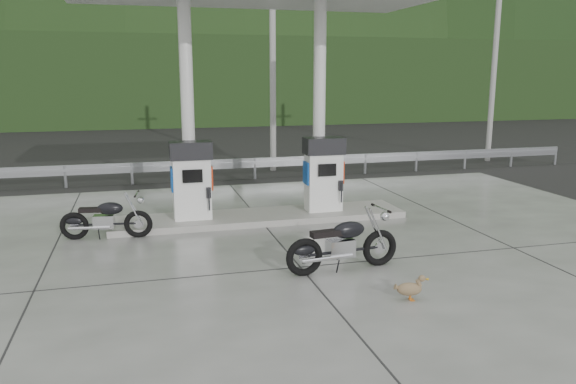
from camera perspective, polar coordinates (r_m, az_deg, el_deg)
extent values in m
plane|color=black|center=(11.23, -0.17, -6.10)|extent=(160.00, 160.00, 0.00)
cube|color=slate|center=(11.23, -0.17, -6.05)|extent=(18.00, 14.00, 0.02)
cube|color=gray|center=(13.54, -2.86, -2.55)|extent=(7.00, 1.40, 0.15)
cylinder|color=white|center=(13.30, -10.17, 8.26)|extent=(0.30, 0.30, 5.00)
cylinder|color=white|center=(13.94, 3.19, 8.58)|extent=(0.30, 0.30, 5.00)
cube|color=black|center=(22.27, -7.72, 2.82)|extent=(60.00, 7.00, 0.01)
cylinder|color=gray|center=(20.39, -1.56, 13.37)|extent=(0.22, 0.22, 8.00)
cylinder|color=gray|center=(24.12, 20.26, 12.43)|extent=(0.22, 0.22, 8.00)
cube|color=black|center=(40.43, -11.25, 10.99)|extent=(80.00, 6.00, 6.00)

